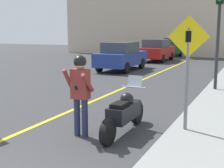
# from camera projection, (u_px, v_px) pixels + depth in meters

# --- Properties ---
(road_center_line) EXTENTS (0.12, 36.00, 0.01)m
(road_center_line) POSITION_uv_depth(u_px,v_px,m) (92.00, 101.00, 10.49)
(road_center_line) COLOR yellow
(road_center_line) RESTS_ON ground
(building_backdrop) EXTENTS (28.00, 1.20, 9.94)m
(building_backdrop) POSITION_uv_depth(u_px,v_px,m) (206.00, 0.00, 27.29)
(building_backdrop) COLOR beige
(building_backdrop) RESTS_ON ground
(motorcycle) EXTENTS (0.62, 2.30, 1.27)m
(motorcycle) POSITION_uv_depth(u_px,v_px,m) (124.00, 113.00, 7.20)
(motorcycle) COLOR black
(motorcycle) RESTS_ON ground
(person_biker) EXTENTS (0.59, 0.49, 1.84)m
(person_biker) POSITION_uv_depth(u_px,v_px,m) (80.00, 87.00, 6.87)
(person_biker) COLOR #282D4C
(person_biker) RESTS_ON ground
(crossing_sign) EXTENTS (0.91, 0.08, 2.53)m
(crossing_sign) POSITION_uv_depth(u_px,v_px,m) (188.00, 62.00, 6.79)
(crossing_sign) COLOR slate
(crossing_sign) RESTS_ON sidewalk_curb
(traffic_light) EXTENTS (0.26, 0.30, 3.91)m
(traffic_light) POSITION_uv_depth(u_px,v_px,m) (219.00, 16.00, 11.43)
(traffic_light) COLOR #2D2D30
(traffic_light) RESTS_ON sidewalk_curb
(parked_car_blue) EXTENTS (1.88, 4.20, 1.68)m
(parked_car_blue) POSITION_uv_depth(u_px,v_px,m) (121.00, 56.00, 18.56)
(parked_car_blue) COLOR black
(parked_car_blue) RESTS_ON ground
(parked_car_red) EXTENTS (1.88, 4.20, 1.68)m
(parked_car_red) POSITION_uv_depth(u_px,v_px,m) (157.00, 50.00, 24.11)
(parked_car_red) COLOR black
(parked_car_red) RESTS_ON ground
(parked_car_green) EXTENTS (1.88, 4.20, 1.68)m
(parked_car_green) POSITION_uv_depth(u_px,v_px,m) (175.00, 46.00, 29.61)
(parked_car_green) COLOR black
(parked_car_green) RESTS_ON ground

